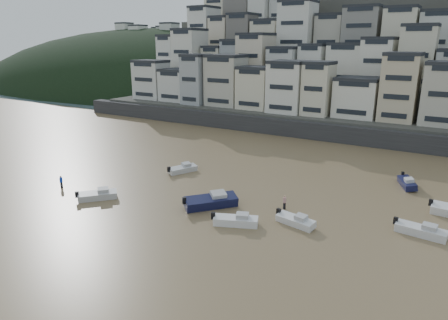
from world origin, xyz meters
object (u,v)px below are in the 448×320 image
Objects in this scene: boat_a at (236,219)px; boat_i at (407,182)px; boat_c at (211,200)px; boat_f at (183,168)px; boat_j at (98,194)px; boat_b at (296,220)px; person_pink at (285,202)px; person_blue at (61,182)px; boat_d at (421,229)px.

boat_a reaches higher than boat_i.
boat_f is at bearing 90.51° from boat_c.
boat_b is (24.72, 6.09, -0.05)m from boat_j.
boat_a is 7.53m from person_pink.
boat_c is 22.21m from person_blue.
boat_j is (-13.96, -5.40, -0.25)m from boat_c.
person_pink reaches higher than boat_f.
boat_a is 0.98× the size of boat_d.
boat_b is at bearing -153.35° from boat_d.
boat_f is at bearing 31.80° from boat_j.
boat_j reaches higher than boat_f.
boat_b is (-8.88, -19.73, -0.05)m from boat_i.
boat_a is 3.10× the size of person_pink.
person_blue reaches higher than boat_a.
boat_i reaches higher than boat_f.
boat_f is at bearing 179.53° from boat_d.
boat_j is (-36.93, -10.63, -0.03)m from boat_d.
boat_d is 3.15× the size of person_pink.
person_pink reaches higher than boat_j.
boat_d is 15.07m from person_pink.
boat_d reaches higher than boat_b.
boat_c is at bearing 13.02° from person_blue.
boat_d reaches higher than boat_i.
boat_j is 3.04× the size of person_pink.
boat_c is 4.09× the size of person_pink.
boat_d is at bearing -72.99° from boat_f.
boat_f is 17.64m from person_blue.
boat_c is 1.45× the size of boat_b.
boat_c is 1.41× the size of boat_f.
boat_j is (-33.59, -25.82, 0.01)m from boat_i.
boat_d reaches higher than boat_a.
boat_c reaches higher than boat_j.
boat_f is 32.85m from boat_i.
person_blue is (-26.68, -2.30, 0.13)m from boat_a.
person_blue is at bearing 162.44° from boat_a.
boat_c is at bearing 129.29° from boat_a.
boat_i is at bearing -10.25° from boat_j.
boat_d is at bearing 32.54° from boat_b.
boat_f is 14.91m from boat_j.
boat_d is 1.05× the size of boat_i.
boat_b is 4.54m from person_pink.
boat_f is (-11.27, 9.27, -0.28)m from boat_c.
boat_i is at bearing 54.12° from person_pink.
boat_b is at bearing -33.96° from boat_j.
boat_i is (30.90, 11.16, 0.03)m from boat_f.
boat_i is 48.48m from person_blue.
person_blue is at bearing 142.96° from boat_c.
boat_i is 19.97m from person_pink.
person_pink is (-15.04, -0.99, 0.12)m from boat_d.
boat_c reaches higher than boat_a.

